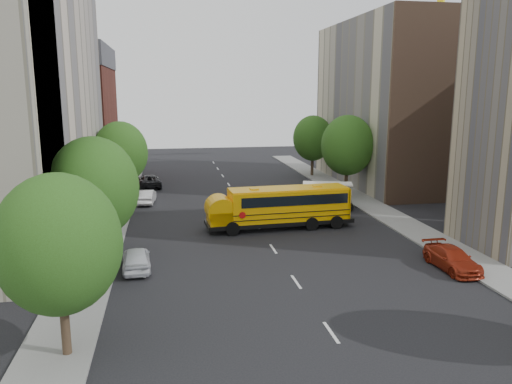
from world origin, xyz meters
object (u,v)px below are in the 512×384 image
object	(u,v)px
street_tree_5	(313,138)
safari_truck	(322,195)
street_tree_4	(347,145)
street_tree_2	(121,153)
parked_car_0	(136,258)
street_tree_0	(59,244)
school_bus	(278,205)
parked_car_2	(149,181)
parked_car_4	(334,191)
parked_car_1	(147,197)
parked_car_3	(452,259)
street_tree_1	(94,188)

from	to	relation	value
street_tree_5	safari_truck	xyz separation A→B (m)	(-4.17, -17.19, -3.47)
safari_truck	street_tree_4	bearing A→B (deg)	67.43
street_tree_2	parked_car_0	world-z (taller)	street_tree_2
street_tree_0	street_tree_4	world-z (taller)	street_tree_4
school_bus	safari_truck	size ratio (longest dim) A/B	2.00
street_tree_0	parked_car_2	distance (m)	36.32
street_tree_4	safari_truck	bearing A→B (deg)	-128.77
street_tree_0	street_tree_5	world-z (taller)	street_tree_5
parked_car_2	parked_car_4	world-z (taller)	parked_car_4
street_tree_0	parked_car_0	xyz separation A→B (m)	(2.20, 9.60, -3.95)
parked_car_1	parked_car_0	bearing A→B (deg)	94.92
parked_car_4	street_tree_4	bearing A→B (deg)	40.18
street_tree_4	safari_truck	xyz separation A→B (m)	(-4.17, -5.19, -3.84)
safari_truck	parked_car_0	world-z (taller)	safari_truck
street_tree_0	parked_car_1	bearing A→B (deg)	85.46
parked_car_0	safari_truck	bearing A→B (deg)	-143.57
parked_car_0	parked_car_4	size ratio (longest dim) A/B	0.90
parked_car_1	street_tree_2	bearing A→B (deg)	-3.43
school_bus	parked_car_0	bearing A→B (deg)	-147.20
parked_car_2	parked_car_0	bearing A→B (deg)	84.10
parked_car_3	school_bus	bearing A→B (deg)	126.12
street_tree_0	street_tree_5	xyz separation A→B (m)	(22.00, 40.00, 0.06)
street_tree_2	parked_car_1	distance (m)	4.73
street_tree_2	parked_car_1	world-z (taller)	street_tree_2
street_tree_0	street_tree_4	bearing A→B (deg)	51.84
safari_truck	parked_car_1	world-z (taller)	safari_truck
parked_car_0	parked_car_2	size ratio (longest dim) A/B	0.80
street_tree_1	parked_car_4	distance (m)	26.56
street_tree_1	safari_truck	distance (m)	22.27
street_tree_2	parked_car_1	size ratio (longest dim) A/B	1.93
street_tree_4	parked_car_2	distance (m)	21.81
parked_car_4	parked_car_2	bearing A→B (deg)	153.87
safari_truck	parked_car_1	size ratio (longest dim) A/B	1.44
street_tree_0	parked_car_0	distance (m)	10.61
school_bus	street_tree_5	bearing A→B (deg)	64.19
street_tree_5	safari_truck	world-z (taller)	street_tree_5
school_bus	parked_car_0	world-z (taller)	school_bus
parked_car_1	parked_car_3	size ratio (longest dim) A/B	0.89
street_tree_1	street_tree_2	distance (m)	18.00
safari_truck	parked_car_2	distance (m)	20.48
street_tree_2	parked_car_2	xyz separation A→B (m)	(2.20, 8.03, -4.13)
street_tree_1	street_tree_2	size ratio (longest dim) A/B	1.03
street_tree_1	school_bus	xyz separation A→B (m)	(12.47, 7.07, -3.16)
street_tree_2	street_tree_4	world-z (taller)	street_tree_4
street_tree_0	parked_car_4	xyz separation A→B (m)	(20.28, 26.62, -3.88)
street_tree_2	parked_car_2	distance (m)	9.30
street_tree_4	parked_car_3	bearing A→B (deg)	-93.70
street_tree_1	school_bus	size ratio (longest dim) A/B	0.69
street_tree_5	parked_car_3	bearing A→B (deg)	-92.38
parked_car_0	parked_car_1	bearing A→B (deg)	-93.78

